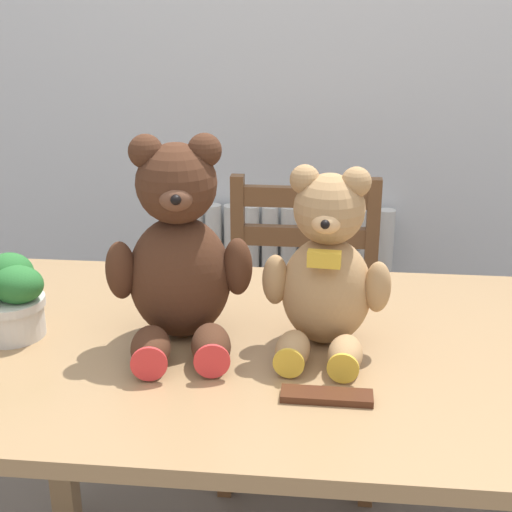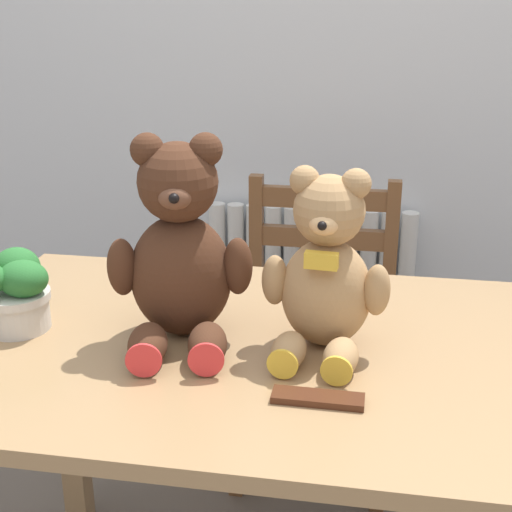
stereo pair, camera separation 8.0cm
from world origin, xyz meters
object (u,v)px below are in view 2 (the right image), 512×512
Objects in this scene: potted_plant at (15,290)px; chocolate_bar at (318,398)px; wooden_chair_behind at (317,326)px; teddy_bear_left at (180,253)px; teddy_bear_right at (326,273)px.

chocolate_bar is at bearing -15.84° from potted_plant.
wooden_chair_behind is 0.99m from potted_plant.
chocolate_bar is (0.27, -0.19, -0.16)m from teddy_bear_left.
wooden_chair_behind reaches higher than chocolate_bar.
wooden_chair_behind is at bearing -79.57° from teddy_bear_right.
teddy_bear_left is (-0.20, -0.73, 0.48)m from wooden_chair_behind.
teddy_bear_left reaches higher than chocolate_bar.
wooden_chair_behind is 0.98m from chocolate_bar.
chocolate_bar is (0.07, -0.92, 0.32)m from wooden_chair_behind.
teddy_bear_right reaches higher than wooden_chair_behind.
wooden_chair_behind is at bearing -116.18° from teddy_bear_left.
teddy_bear_left reaches higher than wooden_chair_behind.
teddy_bear_left is 2.50× the size of potted_plant.
potted_plant is 1.04× the size of chocolate_bar.
chocolate_bar is at bearing 94.65° from wooden_chair_behind.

